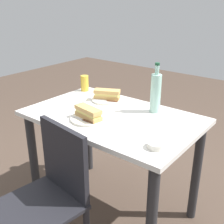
{
  "coord_description": "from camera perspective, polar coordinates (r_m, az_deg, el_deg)",
  "views": [
    {
      "loc": [
        -1.05,
        1.33,
        1.47
      ],
      "look_at": [
        0.0,
        0.0,
        0.78
      ],
      "focal_mm": 45.58,
      "sensor_mm": 36.0,
      "label": 1
    }
  ],
  "objects": [
    {
      "name": "beer_glass",
      "position": [
        2.3,
        -5.5,
        5.77
      ],
      "size": [
        0.06,
        0.06,
        0.12
      ],
      "primitive_type": "cylinder",
      "color": "gold",
      "rests_on": "dining_table"
    },
    {
      "name": "ground_plane",
      "position": [
        2.24,
        0.0,
        -18.68
      ],
      "size": [
        8.0,
        8.0,
        0.0
      ],
      "primitive_type": "plane",
      "color": "#47382D"
    },
    {
      "name": "olive_bowl",
      "position": [
        1.46,
        8.92,
        -6.56
      ],
      "size": [
        0.1,
        0.1,
        0.03
      ],
      "primitive_type": "cylinder",
      "color": "silver",
      "rests_on": "dining_table"
    },
    {
      "name": "plate_near",
      "position": [
        2.09,
        -1.01,
        2.51
      ],
      "size": [
        0.22,
        0.22,
        0.01
      ],
      "primitive_type": "cylinder",
      "color": "silver",
      "rests_on": "dining_table"
    },
    {
      "name": "baguette_sandwich_far",
      "position": [
        1.75,
        -4.8,
        -0.13
      ],
      "size": [
        0.2,
        0.1,
        0.07
      ],
      "color": "tan",
      "rests_on": "plate_far"
    },
    {
      "name": "chair_far",
      "position": [
        1.63,
        -12.18,
        -15.48
      ],
      "size": [
        0.45,
        0.45,
        0.85
      ],
      "color": "black",
      "rests_on": "ground"
    },
    {
      "name": "plate_far",
      "position": [
        1.77,
        -4.76,
        -1.37
      ],
      "size": [
        0.22,
        0.22,
        0.01
      ],
      "primitive_type": "cylinder",
      "color": "silver",
      "rests_on": "dining_table"
    },
    {
      "name": "dining_table",
      "position": [
        1.89,
        0.0,
        -4.26
      ],
      "size": [
        1.11,
        0.7,
        0.76
      ],
      "color": "silver",
      "rests_on": "ground"
    },
    {
      "name": "knife_far",
      "position": [
        1.73,
        -5.81,
        -1.58
      ],
      "size": [
        0.18,
        0.01,
        0.01
      ],
      "color": "silver",
      "rests_on": "plate_far"
    },
    {
      "name": "baguette_sandwich_near",
      "position": [
        2.07,
        -1.01,
        3.59
      ],
      "size": [
        0.2,
        0.15,
        0.07
      ],
      "color": "tan",
      "rests_on": "plate_near"
    },
    {
      "name": "knife_near",
      "position": [
        2.03,
        -1.02,
        2.29
      ],
      "size": [
        0.17,
        0.07,
        0.01
      ],
      "color": "silver",
      "rests_on": "plate_near"
    },
    {
      "name": "water_bottle",
      "position": [
        1.86,
        8.75,
        3.89
      ],
      "size": [
        0.07,
        0.07,
        0.33
      ],
      "color": "#99C6B7",
      "rests_on": "dining_table"
    }
  ]
}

